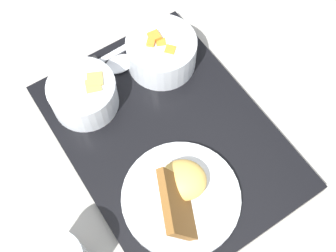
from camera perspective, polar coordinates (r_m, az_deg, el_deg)
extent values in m
plane|color=#ADA89E|center=(0.72, 0.00, -1.72)|extent=(4.00, 4.00, 0.00)
cube|color=black|center=(0.71, 0.00, -1.41)|extent=(0.46, 0.36, 0.02)
cylinder|color=silver|center=(0.75, -0.89, 9.94)|extent=(0.12, 0.12, 0.06)
torus|color=silver|center=(0.73, -0.92, 11.23)|extent=(0.12, 0.12, 0.01)
cylinder|color=#9EC67A|center=(0.73, -2.14, 9.21)|extent=(0.07, 0.07, 0.02)
cylinder|color=#9EC67A|center=(0.74, -0.81, 10.72)|extent=(0.04, 0.04, 0.01)
cylinder|color=#9EC67A|center=(0.75, -1.26, 11.51)|extent=(0.03, 0.03, 0.02)
cylinder|color=#9EC67A|center=(0.74, -3.02, 10.58)|extent=(0.05, 0.05, 0.01)
cube|color=orange|center=(0.74, -1.02, 11.37)|extent=(0.02, 0.02, 0.01)
cube|color=orange|center=(0.74, -1.85, 11.85)|extent=(0.02, 0.02, 0.02)
cube|color=orange|center=(0.73, -2.33, 10.97)|extent=(0.02, 0.02, 0.02)
cube|color=orange|center=(0.73, 0.32, 9.98)|extent=(0.02, 0.02, 0.02)
cube|color=orange|center=(0.73, -0.96, 10.99)|extent=(0.02, 0.02, 0.01)
cylinder|color=silver|center=(0.72, -11.37, 4.21)|extent=(0.11, 0.11, 0.06)
torus|color=silver|center=(0.70, -11.76, 5.33)|extent=(0.11, 0.11, 0.01)
cylinder|color=olive|center=(0.71, -11.50, 4.60)|extent=(0.10, 0.10, 0.04)
cube|color=tan|center=(0.70, -10.01, 5.12)|extent=(0.03, 0.03, 0.02)
cube|color=tan|center=(0.70, -9.78, 5.95)|extent=(0.03, 0.03, 0.02)
cylinder|color=silver|center=(0.66, 1.77, -9.70)|extent=(0.18, 0.18, 0.01)
ellipsoid|color=#EAB756|center=(0.64, 2.11, -7.29)|extent=(0.09, 0.10, 0.04)
cube|color=brown|center=(0.62, 1.65, -10.77)|extent=(0.11, 0.08, 0.09)
cube|color=silver|center=(0.80, -6.45, 10.19)|extent=(0.03, 0.10, 0.00)
cube|color=black|center=(0.77, -12.13, 7.20)|extent=(0.03, 0.09, 0.02)
ellipsoid|color=silver|center=(0.78, -6.60, 8.36)|extent=(0.04, 0.06, 0.01)
cube|color=silver|center=(0.77, -11.36, 5.88)|extent=(0.02, 0.09, 0.01)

